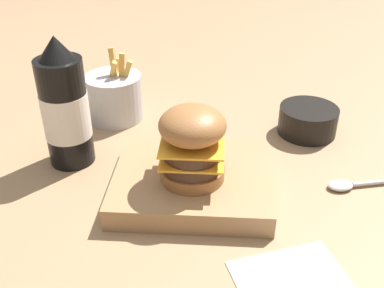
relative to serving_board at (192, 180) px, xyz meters
name	(u,v)px	position (x,y,z in m)	size (l,w,h in m)	color
ground_plane	(182,177)	(0.02, -0.03, -0.02)	(6.00, 6.00, 0.00)	#9E7A56
serving_board	(192,180)	(0.00, 0.00, 0.00)	(0.25, 0.21, 0.04)	#A37A51
burger	(192,144)	(0.00, 0.02, 0.08)	(0.10, 0.10, 0.12)	#9E6638
ketchup_bottle	(65,109)	(0.22, -0.07, 0.08)	(0.08, 0.08, 0.23)	black
fries_basket	(114,97)	(0.17, -0.24, 0.03)	(0.11, 0.11, 0.15)	#B7B7BC
side_bowl	(308,120)	(-0.21, -0.20, 0.01)	(0.11, 0.11, 0.05)	black
spoon	(353,184)	(-0.26, -0.02, -0.01)	(0.15, 0.05, 0.01)	silver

